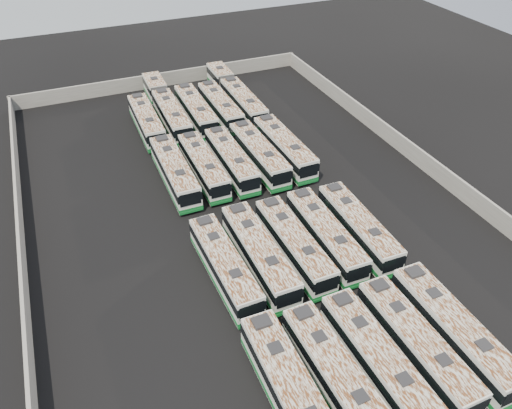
% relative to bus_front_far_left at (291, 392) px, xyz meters
% --- Properties ---
extents(ground, '(140.00, 140.00, 0.00)m').
position_rel_bus_front_far_left_xyz_m(ground, '(5.83, 21.09, -1.79)').
color(ground, black).
rests_on(ground, ground).
extents(perimeter_wall, '(45.20, 73.20, 2.20)m').
position_rel_bus_front_far_left_xyz_m(perimeter_wall, '(5.83, 21.09, -0.69)').
color(perimeter_wall, slate).
rests_on(perimeter_wall, ground).
extents(bus_front_far_left, '(2.69, 12.44, 3.50)m').
position_rel_bus_front_far_left_xyz_m(bus_front_far_left, '(0.00, 0.00, 0.00)').
color(bus_front_far_left, silver).
rests_on(bus_front_far_left, ground).
extents(bus_front_left, '(2.85, 12.07, 3.38)m').
position_rel_bus_front_far_left_xyz_m(bus_front_left, '(3.46, -0.17, -0.06)').
color(bus_front_left, silver).
rests_on(bus_front_left, ground).
extents(bus_front_center, '(2.81, 12.17, 3.41)m').
position_rel_bus_front_far_left_xyz_m(bus_front_center, '(6.85, -0.21, -0.05)').
color(bus_front_center, silver).
rests_on(bus_front_center, ground).
extents(bus_front_right, '(2.66, 12.04, 3.39)m').
position_rel_bus_front_far_left_xyz_m(bus_front_right, '(10.31, -0.03, -0.06)').
color(bus_front_right, silver).
rests_on(bus_front_right, ground).
extents(bus_front_far_right, '(2.63, 12.38, 3.49)m').
position_rel_bus_front_far_left_xyz_m(bus_front_far_right, '(13.72, -0.11, -0.01)').
color(bus_front_far_right, silver).
rests_on(bus_front_far_right, ground).
extents(bus_midfront_far_left, '(2.82, 11.95, 3.35)m').
position_rel_bus_front_far_left_xyz_m(bus_midfront_far_left, '(0.07, 13.43, -0.08)').
color(bus_midfront_far_left, silver).
rests_on(bus_midfront_far_left, ground).
extents(bus_midfront_left, '(2.68, 12.41, 3.49)m').
position_rel_bus_front_far_left_xyz_m(bus_midfront_left, '(3.46, 13.60, -0.00)').
color(bus_midfront_left, silver).
rests_on(bus_midfront_left, ground).
extents(bus_midfront_center, '(2.71, 12.02, 3.38)m').
position_rel_bus_front_far_left_xyz_m(bus_midfront_center, '(6.96, 13.57, -0.06)').
color(bus_midfront_center, silver).
rests_on(bus_midfront_center, ground).
extents(bus_midfront_right, '(2.71, 12.06, 3.39)m').
position_rel_bus_front_far_left_xyz_m(bus_midfront_right, '(10.32, 13.70, -0.06)').
color(bus_midfront_right, silver).
rests_on(bus_midfront_right, ground).
extents(bus_midfront_far_right, '(2.78, 11.96, 3.36)m').
position_rel_bus_front_far_left_xyz_m(bus_midfront_far_right, '(13.80, 13.43, -0.08)').
color(bus_midfront_far_right, silver).
rests_on(bus_midfront_far_right, ground).
extents(bus_midback_far_left, '(2.68, 12.42, 3.50)m').
position_rel_bus_front_far_left_xyz_m(bus_midback_far_left, '(0.10, 29.82, -0.00)').
color(bus_midback_far_left, silver).
rests_on(bus_midback_far_left, ground).
extents(bus_midback_left, '(2.54, 11.86, 3.34)m').
position_rel_bus_front_far_left_xyz_m(bus_midback_left, '(3.47, 29.82, -0.08)').
color(bus_midback_left, silver).
rests_on(bus_midback_left, ground).
extents(bus_midback_center, '(2.56, 11.94, 3.36)m').
position_rel_bus_front_far_left_xyz_m(bus_midback_center, '(6.86, 29.72, -0.07)').
color(bus_midback_center, silver).
rests_on(bus_midback_center, ground).
extents(bus_midback_right, '(2.82, 12.40, 3.48)m').
position_rel_bus_front_far_left_xyz_m(bus_midback_right, '(10.31, 29.59, -0.01)').
color(bus_midback_right, silver).
rests_on(bus_midback_right, ground).
extents(bus_midback_far_right, '(2.83, 12.48, 3.51)m').
position_rel_bus_front_far_left_xyz_m(bus_midback_far_right, '(13.72, 29.81, 0.00)').
color(bus_midback_far_right, silver).
rests_on(bus_midback_far_right, ground).
extents(bus_back_far_left, '(2.68, 12.00, 3.37)m').
position_rel_bus_front_far_left_xyz_m(bus_back_far_left, '(-0.02, 43.21, -0.07)').
color(bus_back_far_left, silver).
rests_on(bus_back_far_left, ground).
extents(bus_back_left, '(2.87, 18.88, 3.42)m').
position_rel_bus_front_far_left_xyz_m(bus_back_left, '(3.50, 46.55, -0.05)').
color(bus_back_left, silver).
rests_on(bus_back_left, ground).
extents(bus_back_center, '(2.76, 12.42, 3.49)m').
position_rel_bus_front_far_left_xyz_m(bus_back_center, '(6.86, 43.45, -0.01)').
color(bus_back_center, silver).
rests_on(bus_back_center, ground).
extents(bus_back_right, '(2.59, 12.16, 3.43)m').
position_rel_bus_front_far_left_xyz_m(bus_back_right, '(10.37, 43.28, -0.04)').
color(bus_back_right, silver).
rests_on(bus_back_right, ground).
extents(bus_back_far_right, '(2.79, 19.03, 3.45)m').
position_rel_bus_front_far_left_xyz_m(bus_back_far_right, '(13.83, 46.54, -0.03)').
color(bus_back_far_right, silver).
rests_on(bus_back_far_right, ground).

